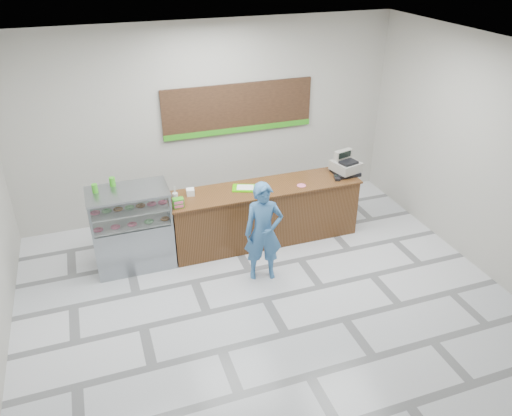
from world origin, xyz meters
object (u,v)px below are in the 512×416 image
object	(u,v)px
sales_counter	(265,214)
customer	(263,232)
cash_register	(345,166)
serving_tray	(244,188)
display_case	(132,228)

from	to	relation	value
sales_counter	customer	bearing A→B (deg)	-111.48
cash_register	serving_tray	size ratio (longest dim) A/B	1.16
display_case	serving_tray	world-z (taller)	display_case
display_case	cash_register	world-z (taller)	cash_register
sales_counter	display_case	bearing A→B (deg)	-180.00
display_case	sales_counter	bearing A→B (deg)	0.00
cash_register	display_case	bearing A→B (deg)	166.11
display_case	serving_tray	size ratio (longest dim) A/B	2.95
sales_counter	display_case	distance (m)	2.23
display_case	customer	xyz separation A→B (m)	(1.83, -0.98, 0.12)
sales_counter	customer	size ratio (longest dim) A/B	2.04
cash_register	serving_tray	world-z (taller)	cash_register
serving_tray	sales_counter	bearing A→B (deg)	12.65
sales_counter	display_case	world-z (taller)	display_case
cash_register	customer	world-z (taller)	customer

